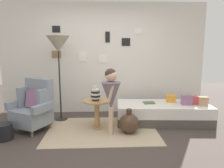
% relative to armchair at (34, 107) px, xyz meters
% --- Properties ---
extents(ground_plane, '(12.00, 12.00, 0.00)m').
position_rel_armchair_xyz_m(ground_plane, '(1.35, -0.83, -0.44)').
color(ground_plane, '#423833').
extents(gallery_wall, '(4.80, 0.12, 2.60)m').
position_rel_armchair_xyz_m(gallery_wall, '(1.34, 1.12, 0.86)').
color(gallery_wall, silver).
rests_on(gallery_wall, ground).
extents(rug, '(2.05, 1.45, 0.01)m').
position_rel_armchair_xyz_m(rug, '(1.30, -0.13, -0.43)').
color(rug, tan).
rests_on(rug, ground).
extents(armchair, '(0.90, 0.83, 0.97)m').
position_rel_armchair_xyz_m(armchair, '(0.00, 0.00, 0.00)').
color(armchair, olive).
rests_on(armchair, ground).
extents(daybed, '(1.95, 0.92, 0.40)m').
position_rel_armchair_xyz_m(daybed, '(2.57, 0.26, -0.24)').
color(daybed, '#4C4742').
rests_on(daybed, ground).
extents(pillow_head, '(0.20, 0.15, 0.18)m').
position_rel_armchair_xyz_m(pillow_head, '(3.33, 0.09, 0.05)').
color(pillow_head, tan).
rests_on(pillow_head, daybed).
extents(pillow_mid, '(0.20, 0.12, 0.17)m').
position_rel_armchair_xyz_m(pillow_mid, '(3.18, 0.19, 0.05)').
color(pillow_mid, '#D64C56').
rests_on(pillow_mid, daybed).
extents(pillow_back, '(0.22, 0.13, 0.19)m').
position_rel_armchair_xyz_m(pillow_back, '(3.03, 0.16, 0.06)').
color(pillow_back, gray).
rests_on(pillow_back, daybed).
extents(pillow_extra, '(0.19, 0.13, 0.16)m').
position_rel_armchair_xyz_m(pillow_extra, '(2.77, 0.37, 0.04)').
color(pillow_extra, orange).
rests_on(pillow_extra, daybed).
extents(side_table, '(0.53, 0.53, 0.55)m').
position_rel_armchair_xyz_m(side_table, '(1.20, 0.02, -0.05)').
color(side_table, tan).
rests_on(side_table, ground).
extents(vase_striped, '(0.19, 0.19, 0.28)m').
position_rel_armchair_xyz_m(vase_striped, '(1.17, -0.00, 0.23)').
color(vase_striped, black).
rests_on(vase_striped, side_table).
extents(floor_lamp, '(0.47, 0.47, 1.79)m').
position_rel_armchair_xyz_m(floor_lamp, '(0.40, 0.53, 1.14)').
color(floor_lamp, black).
rests_on(floor_lamp, ground).
extents(person_child, '(0.34, 0.34, 1.20)m').
position_rel_armchair_xyz_m(person_child, '(1.46, -0.32, 0.34)').
color(person_child, '#D8AD8E').
rests_on(person_child, ground).
extents(book_on_daybed, '(0.23, 0.18, 0.03)m').
position_rel_armchair_xyz_m(book_on_daybed, '(2.28, 0.30, -0.02)').
color(book_on_daybed, '#566A46').
rests_on(book_on_daybed, daybed).
extents(demijohn_near, '(0.37, 0.37, 0.45)m').
position_rel_armchair_xyz_m(demijohn_near, '(1.79, -0.27, -0.25)').
color(demijohn_near, '#473323').
rests_on(demijohn_near, ground).
extents(magazine_basket, '(0.28, 0.28, 0.28)m').
position_rel_armchair_xyz_m(magazine_basket, '(-0.37, -0.46, -0.30)').
color(magazine_basket, black).
rests_on(magazine_basket, ground).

